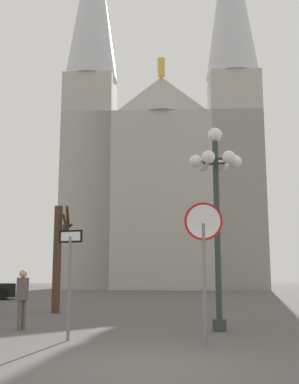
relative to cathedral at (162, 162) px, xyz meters
name	(u,v)px	position (x,y,z in m)	size (l,w,h in m)	color
ground_plane	(139,368)	(-2.74, -36.49, -11.97)	(120.00, 120.00, 0.00)	#514F4C
cathedral	(162,162)	(0.00, 0.00, 0.00)	(18.92, 12.49, 37.88)	#ADA89E
stop_sign	(204,243)	(-1.37, -34.36, -9.89)	(0.80, 0.19, 2.95)	slate
one_way_arrow_sign	(70,270)	(-4.28, -33.42, -10.43)	(0.56, 0.27, 2.44)	slate
street_lamp	(216,189)	(-0.62, -31.89, -8.28)	(1.42, 1.28, 5.39)	#2D3833
bare_tree	(58,255)	(-5.68, -26.19, -9.85)	(0.74, 1.01, 4.00)	#473323
pedestrian_walking	(22,294)	(-5.75, -31.46, -11.04)	(0.32, 0.32, 1.56)	#594C47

